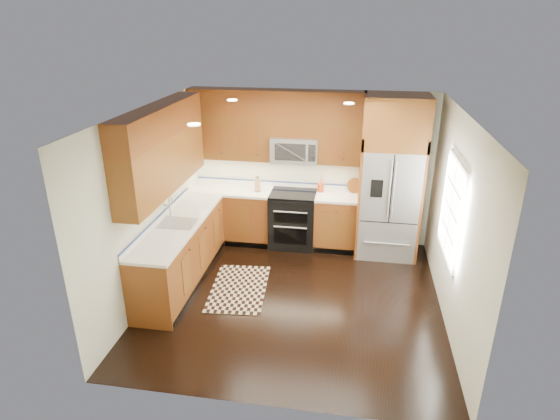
% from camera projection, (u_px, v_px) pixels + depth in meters
% --- Properties ---
extents(ground, '(4.00, 4.00, 0.00)m').
position_uv_depth(ground, '(294.00, 298.00, 6.57)').
color(ground, black).
rests_on(ground, ground).
extents(wall_back, '(4.00, 0.02, 2.60)m').
position_uv_depth(wall_back, '(311.00, 167.00, 7.89)').
color(wall_back, silver).
rests_on(wall_back, ground).
extents(wall_left, '(0.02, 4.00, 2.60)m').
position_uv_depth(wall_left, '(150.00, 204.00, 6.37)').
color(wall_left, silver).
rests_on(wall_left, ground).
extents(wall_right, '(0.02, 4.00, 2.60)m').
position_uv_depth(wall_right, '(455.00, 223.00, 5.77)').
color(wall_right, silver).
rests_on(wall_right, ground).
extents(window, '(0.04, 1.10, 1.30)m').
position_uv_depth(window, '(452.00, 209.00, 5.92)').
color(window, white).
rests_on(window, ground).
extents(base_cabinets, '(2.85, 3.00, 0.90)m').
position_uv_depth(base_cabinets, '(225.00, 236.00, 7.40)').
color(base_cabinets, brown).
rests_on(base_cabinets, ground).
extents(countertop, '(2.86, 3.01, 0.04)m').
position_uv_depth(countertop, '(234.00, 206.00, 7.30)').
color(countertop, white).
rests_on(countertop, base_cabinets).
extents(upper_cabinets, '(2.85, 3.00, 1.15)m').
position_uv_depth(upper_cabinets, '(229.00, 135.00, 6.96)').
color(upper_cabinets, brown).
rests_on(upper_cabinets, ground).
extents(range, '(0.76, 0.67, 0.95)m').
position_uv_depth(range, '(293.00, 219.00, 7.95)').
color(range, black).
rests_on(range, ground).
extents(microwave, '(0.76, 0.40, 0.42)m').
position_uv_depth(microwave, '(295.00, 149.00, 7.61)').
color(microwave, '#B2B2B7').
rests_on(microwave, ground).
extents(refrigerator, '(0.98, 0.75, 2.60)m').
position_uv_depth(refrigerator, '(391.00, 178.00, 7.36)').
color(refrigerator, '#B2B2B7').
rests_on(refrigerator, ground).
extents(sink_faucet, '(0.54, 0.44, 0.37)m').
position_uv_depth(sink_faucet, '(176.00, 219.00, 6.66)').
color(sink_faucet, '#B2B2B7').
rests_on(sink_faucet, countertop).
extents(rug, '(0.88, 1.36, 0.01)m').
position_uv_depth(rug, '(239.00, 288.00, 6.80)').
color(rug, black).
rests_on(rug, ground).
extents(knife_block, '(0.11, 0.14, 0.26)m').
position_uv_depth(knife_block, '(258.00, 185.00, 7.85)').
color(knife_block, tan).
rests_on(knife_block, countertop).
extents(utensil_crock, '(0.14, 0.14, 0.31)m').
position_uv_depth(utensil_crock, '(321.00, 186.00, 7.80)').
color(utensil_crock, '#A83814').
rests_on(utensil_crock, countertop).
extents(cutting_board, '(0.27, 0.27, 0.02)m').
position_uv_depth(cutting_board, '(354.00, 192.00, 7.80)').
color(cutting_board, brown).
rests_on(cutting_board, countertop).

